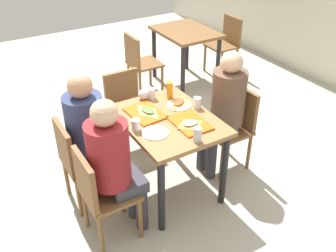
{
  "coord_description": "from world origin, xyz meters",
  "views": [
    {
      "loc": [
        2.39,
        -1.44,
        2.48
      ],
      "look_at": [
        0.0,
        0.0,
        0.7
      ],
      "focal_mm": 40.7,
      "sensor_mm": 36.0,
      "label": 1
    }
  ],
  "objects_px": {
    "tray_red_far": "(190,123)",
    "plastic_cup_a": "(197,103)",
    "pizza_slice_a": "(148,111)",
    "foil_bundle": "(143,95)",
    "person_in_red": "(90,129)",
    "background_chair_far": "(226,41)",
    "background_table": "(186,40)",
    "tray_red_near": "(145,113)",
    "plastic_cup_b": "(136,125)",
    "paper_plate_near_edge": "(155,133)",
    "plastic_cup_c": "(152,94)",
    "soda_can": "(197,135)",
    "paper_plate_center": "(179,105)",
    "chair_left_end": "(126,105)",
    "main_table": "(168,130)",
    "chair_near_left": "(78,158)",
    "pizza_slice_b": "(190,123)",
    "person_in_brown_jacket": "(114,160)",
    "chair_far_side": "(234,123)",
    "person_far_side": "(225,104)",
    "pizza_slice_c": "(179,102)",
    "background_chair_near": "(139,61)",
    "condiment_bottle": "(170,90)",
    "chair_near_right": "(99,191)"
  },
  "relations": [
    {
      "from": "plastic_cup_c",
      "to": "background_chair_far",
      "type": "bearing_deg",
      "value": 125.39
    },
    {
      "from": "tray_red_near",
      "to": "plastic_cup_b",
      "type": "xyz_separation_m",
      "value": [
        0.19,
        -0.19,
        0.04
      ]
    },
    {
      "from": "person_in_red",
      "to": "plastic_cup_c",
      "type": "relative_size",
      "value": 12.53
    },
    {
      "from": "pizza_slice_a",
      "to": "background_table",
      "type": "relative_size",
      "value": 0.26
    },
    {
      "from": "main_table",
      "to": "plastic_cup_a",
      "type": "height_order",
      "value": "plastic_cup_a"
    },
    {
      "from": "pizza_slice_b",
      "to": "person_far_side",
      "type": "bearing_deg",
      "value": 110.7
    },
    {
      "from": "chair_near_left",
      "to": "soda_can",
      "type": "xyz_separation_m",
      "value": [
        0.65,
        0.78,
        0.35
      ]
    },
    {
      "from": "person_in_red",
      "to": "plastic_cup_a",
      "type": "xyz_separation_m",
      "value": [
        0.22,
        0.94,
        0.09
      ]
    },
    {
      "from": "chair_near_left",
      "to": "chair_far_side",
      "type": "distance_m",
      "value": 1.54
    },
    {
      "from": "plastic_cup_c",
      "to": "soda_can",
      "type": "distance_m",
      "value": 0.8
    },
    {
      "from": "main_table",
      "to": "tray_red_far",
      "type": "xyz_separation_m",
      "value": [
        0.17,
        0.11,
        0.13
      ]
    },
    {
      "from": "tray_red_near",
      "to": "pizza_slice_a",
      "type": "distance_m",
      "value": 0.03
    },
    {
      "from": "chair_near_right",
      "to": "soda_can",
      "type": "distance_m",
      "value": 0.87
    },
    {
      "from": "chair_near_right",
      "to": "chair_far_side",
      "type": "relative_size",
      "value": 1.0
    },
    {
      "from": "tray_red_far",
      "to": "plastic_cup_a",
      "type": "xyz_separation_m",
      "value": [
        -0.19,
        0.21,
        0.04
      ]
    },
    {
      "from": "chair_near_right",
      "to": "plastic_cup_a",
      "type": "xyz_separation_m",
      "value": [
        -0.27,
        1.08,
        0.34
      ]
    },
    {
      "from": "plastic_cup_b",
      "to": "person_in_red",
      "type": "bearing_deg",
      "value": -131.5
    },
    {
      "from": "chair_near_left",
      "to": "pizza_slice_b",
      "type": "distance_m",
      "value": 1.01
    },
    {
      "from": "plastic_cup_c",
      "to": "plastic_cup_b",
      "type": "bearing_deg",
      "value": -42.47
    },
    {
      "from": "tray_red_far",
      "to": "pizza_slice_c",
      "type": "bearing_deg",
      "value": 162.92
    },
    {
      "from": "background_chair_near",
      "to": "background_chair_far",
      "type": "height_order",
      "value": "same"
    },
    {
      "from": "tray_red_far",
      "to": "pizza_slice_a",
      "type": "xyz_separation_m",
      "value": [
        -0.34,
        -0.22,
        0.02
      ]
    },
    {
      "from": "person_in_red",
      "to": "background_table",
      "type": "distance_m",
      "value": 2.6
    },
    {
      "from": "background_chair_far",
      "to": "pizza_slice_b",
      "type": "bearing_deg",
      "value": -44.74
    },
    {
      "from": "person_in_red",
      "to": "pizza_slice_a",
      "type": "relative_size",
      "value": 5.27
    },
    {
      "from": "background_table",
      "to": "background_chair_far",
      "type": "xyz_separation_m",
      "value": [
        -0.0,
        0.73,
        -0.15
      ]
    },
    {
      "from": "main_table",
      "to": "person_far_side",
      "type": "distance_m",
      "value": 0.63
    },
    {
      "from": "soda_can",
      "to": "condiment_bottle",
      "type": "bearing_deg",
      "value": 165.46
    },
    {
      "from": "condiment_bottle",
      "to": "foil_bundle",
      "type": "xyz_separation_m",
      "value": [
        -0.1,
        -0.23,
        -0.03
      ]
    },
    {
      "from": "person_in_red",
      "to": "background_chair_far",
      "type": "distance_m",
      "value": 3.22
    },
    {
      "from": "paper_plate_near_edge",
      "to": "background_chair_far",
      "type": "bearing_deg",
      "value": 130.6
    },
    {
      "from": "person_in_brown_jacket",
      "to": "foil_bundle",
      "type": "xyz_separation_m",
      "value": [
        -0.65,
        0.6,
        0.09
      ]
    },
    {
      "from": "paper_plate_center",
      "to": "soda_can",
      "type": "xyz_separation_m",
      "value": [
        0.56,
        -0.19,
        0.06
      ]
    },
    {
      "from": "paper_plate_center",
      "to": "background_chair_near",
      "type": "height_order",
      "value": "background_chair_near"
    },
    {
      "from": "person_in_red",
      "to": "person_in_brown_jacket",
      "type": "bearing_deg",
      "value": 0.0
    },
    {
      "from": "foil_bundle",
      "to": "person_far_side",
      "type": "bearing_deg",
      "value": 57.26
    },
    {
      "from": "paper_plate_near_edge",
      "to": "plastic_cup_a",
      "type": "distance_m",
      "value": 0.55
    },
    {
      "from": "tray_red_near",
      "to": "plastic_cup_b",
      "type": "height_order",
      "value": "plastic_cup_b"
    },
    {
      "from": "main_table",
      "to": "soda_can",
      "type": "bearing_deg",
      "value": 2.62
    },
    {
      "from": "person_in_red",
      "to": "plastic_cup_a",
      "type": "distance_m",
      "value": 0.97
    },
    {
      "from": "pizza_slice_a",
      "to": "foil_bundle",
      "type": "bearing_deg",
      "value": 159.81
    },
    {
      "from": "paper_plate_center",
      "to": "chair_left_end",
      "type": "bearing_deg",
      "value": -164.03
    },
    {
      "from": "tray_red_near",
      "to": "paper_plate_center",
      "type": "bearing_deg",
      "value": 85.92
    },
    {
      "from": "chair_near_right",
      "to": "foil_bundle",
      "type": "bearing_deg",
      "value": 131.35
    },
    {
      "from": "person_in_red",
      "to": "person_far_side",
      "type": "bearing_deg",
      "value": 78.97
    },
    {
      "from": "background_table",
      "to": "person_in_red",
      "type": "bearing_deg",
      "value": -51.27
    },
    {
      "from": "main_table",
      "to": "plastic_cup_b",
      "type": "relative_size",
      "value": 9.66
    },
    {
      "from": "pizza_slice_a",
      "to": "foil_bundle",
      "type": "distance_m",
      "value": 0.26
    },
    {
      "from": "person_in_brown_jacket",
      "to": "soda_can",
      "type": "xyz_separation_m",
      "value": [
        0.17,
        0.64,
        0.1
      ]
    },
    {
      "from": "pizza_slice_c",
      "to": "chair_near_right",
      "type": "bearing_deg",
      "value": -67.1
    }
  ]
}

